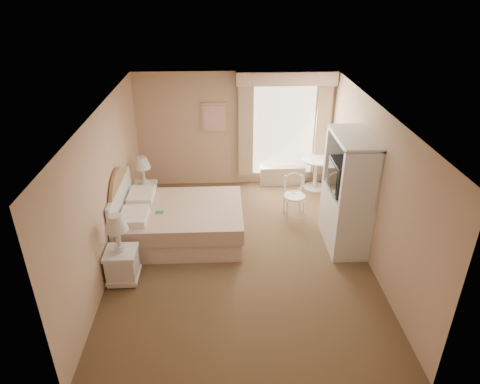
{
  "coord_description": "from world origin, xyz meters",
  "views": [
    {
      "loc": [
        -0.27,
        -6.01,
        4.28
      ],
      "look_at": [
        0.0,
        0.3,
        1.02
      ],
      "focal_mm": 32.0,
      "sensor_mm": 36.0,
      "label": 1
    }
  ],
  "objects_px": {
    "nightstand_far": "(145,189)",
    "armoire": "(347,201)",
    "cafe_chair": "(294,192)",
    "bed": "(176,221)",
    "nightstand_near": "(121,257)",
    "round_table": "(316,169)"
  },
  "relations": [
    {
      "from": "nightstand_near",
      "to": "round_table",
      "type": "xyz_separation_m",
      "value": [
        3.59,
        3.05,
        0.03
      ]
    },
    {
      "from": "cafe_chair",
      "to": "nightstand_near",
      "type": "bearing_deg",
      "value": -149.3
    },
    {
      "from": "nightstand_near",
      "to": "round_table",
      "type": "distance_m",
      "value": 4.71
    },
    {
      "from": "bed",
      "to": "armoire",
      "type": "distance_m",
      "value": 2.98
    },
    {
      "from": "nightstand_far",
      "to": "armoire",
      "type": "bearing_deg",
      "value": -21.19
    },
    {
      "from": "nightstand_near",
      "to": "armoire",
      "type": "distance_m",
      "value": 3.78
    },
    {
      "from": "cafe_chair",
      "to": "armoire",
      "type": "xyz_separation_m",
      "value": [
        0.73,
        -1.01,
        0.32
      ]
    },
    {
      "from": "round_table",
      "to": "armoire",
      "type": "relative_size",
      "value": 0.35
    },
    {
      "from": "nightstand_near",
      "to": "nightstand_far",
      "type": "bearing_deg",
      "value": 90.0
    },
    {
      "from": "nightstand_near",
      "to": "nightstand_far",
      "type": "xyz_separation_m",
      "value": [
        -0.0,
        2.31,
        -0.02
      ]
    },
    {
      "from": "round_table",
      "to": "bed",
      "type": "bearing_deg",
      "value": -146.68
    },
    {
      "from": "nightstand_far",
      "to": "cafe_chair",
      "type": "height_order",
      "value": "nightstand_far"
    },
    {
      "from": "bed",
      "to": "nightstand_far",
      "type": "relative_size",
      "value": 1.94
    },
    {
      "from": "nightstand_near",
      "to": "armoire",
      "type": "height_order",
      "value": "armoire"
    },
    {
      "from": "bed",
      "to": "cafe_chair",
      "type": "bearing_deg",
      "value": 18.63
    },
    {
      "from": "cafe_chair",
      "to": "bed",
      "type": "bearing_deg",
      "value": -163.7
    },
    {
      "from": "nightstand_far",
      "to": "bed",
      "type": "bearing_deg",
      "value": -57.99
    },
    {
      "from": "nightstand_near",
      "to": "round_table",
      "type": "bearing_deg",
      "value": 40.31
    },
    {
      "from": "bed",
      "to": "armoire",
      "type": "relative_size",
      "value": 1.07
    },
    {
      "from": "nightstand_near",
      "to": "armoire",
      "type": "bearing_deg",
      "value": 13.75
    },
    {
      "from": "round_table",
      "to": "cafe_chair",
      "type": "relative_size",
      "value": 0.81
    },
    {
      "from": "cafe_chair",
      "to": "armoire",
      "type": "height_order",
      "value": "armoire"
    }
  ]
}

